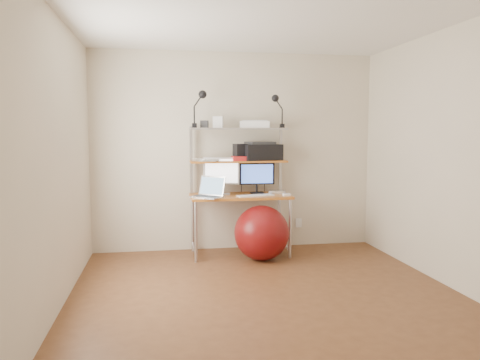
% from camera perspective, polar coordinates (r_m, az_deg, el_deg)
% --- Properties ---
extents(room, '(3.60, 3.60, 3.60)m').
position_cam_1_polar(room, '(4.22, 3.29, 2.49)').
color(room, brown).
rests_on(room, ground).
extents(computer_desk, '(1.20, 0.60, 1.57)m').
position_cam_1_polar(computer_desk, '(5.72, -0.10, 0.40)').
color(computer_desk, '#C67126').
rests_on(computer_desk, ground).
extents(desktop, '(1.20, 0.60, 0.00)m').
position_cam_1_polar(desktop, '(5.68, 0.00, -1.82)').
color(desktop, '#C67126').
rests_on(desktop, computer_desk).
extents(mid_shelf, '(1.18, 0.34, 0.00)m').
position_cam_1_polar(mid_shelf, '(5.77, -0.22, 2.40)').
color(mid_shelf, '#C67126').
rests_on(mid_shelf, computer_desk).
extents(top_shelf, '(1.18, 0.34, 0.00)m').
position_cam_1_polar(top_shelf, '(5.76, -0.22, 6.37)').
color(top_shelf, '#B8B7BC').
rests_on(top_shelf, computer_desk).
extents(floor, '(3.60, 3.60, 0.00)m').
position_cam_1_polar(floor, '(4.47, 3.19, -13.71)').
color(floor, brown).
rests_on(floor, ground).
extents(wall_outlet, '(0.08, 0.01, 0.12)m').
position_cam_1_polar(wall_outlet, '(6.28, 7.17, -5.21)').
color(wall_outlet, white).
rests_on(wall_outlet, room).
extents(monitor_silver, '(0.44, 0.19, 0.49)m').
position_cam_1_polar(monitor_silver, '(5.70, -2.29, 0.83)').
color(monitor_silver, silver).
rests_on(monitor_silver, desktop).
extents(monitor_black, '(0.44, 0.13, 0.44)m').
position_cam_1_polar(monitor_black, '(5.79, 2.07, 0.53)').
color(monitor_black, black).
rests_on(monitor_black, desktop).
extents(laptop, '(0.45, 0.44, 0.31)m').
position_cam_1_polar(laptop, '(5.48, -3.72, -1.56)').
color(laptop, silver).
rests_on(laptop, desktop).
extents(keyboard, '(0.47, 0.23, 0.01)m').
position_cam_1_polar(keyboard, '(5.58, 1.88, -1.90)').
color(keyboard, white).
rests_on(keyboard, desktop).
extents(mouse, '(0.10, 0.07, 0.02)m').
position_cam_1_polar(mouse, '(5.63, 5.71, -1.79)').
color(mouse, white).
rests_on(mouse, desktop).
extents(mac_mini, '(0.25, 0.25, 0.04)m').
position_cam_1_polar(mac_mini, '(5.84, 4.58, -1.44)').
color(mac_mini, silver).
rests_on(mac_mini, desktop).
extents(phone, '(0.08, 0.13, 0.01)m').
position_cam_1_polar(phone, '(5.58, 0.82, -1.91)').
color(phone, black).
rests_on(phone, desktop).
extents(printer, '(0.55, 0.44, 0.23)m').
position_cam_1_polar(printer, '(5.86, 2.47, 3.50)').
color(printer, black).
rests_on(printer, mid_shelf).
extents(nas_cube, '(0.17, 0.17, 0.21)m').
position_cam_1_polar(nas_cube, '(5.74, -0.00, 3.40)').
color(nas_cube, black).
rests_on(nas_cube, mid_shelf).
extents(red_box, '(0.21, 0.16, 0.06)m').
position_cam_1_polar(red_box, '(5.70, 0.05, 2.64)').
color(red_box, red).
rests_on(red_box, mid_shelf).
extents(scanner, '(0.41, 0.31, 0.10)m').
position_cam_1_polar(scanner, '(5.81, 1.84, 6.81)').
color(scanner, white).
rests_on(scanner, top_shelf).
extents(box_white, '(0.14, 0.13, 0.14)m').
position_cam_1_polar(box_white, '(5.72, -2.68, 7.06)').
color(box_white, white).
rests_on(box_white, top_shelf).
extents(box_grey, '(0.11, 0.11, 0.09)m').
position_cam_1_polar(box_grey, '(5.72, -4.36, 6.80)').
color(box_grey, '#313134').
rests_on(box_grey, top_shelf).
extents(clip_lamp_left, '(0.18, 0.10, 0.44)m').
position_cam_1_polar(clip_lamp_left, '(5.65, -4.80, 9.64)').
color(clip_lamp_left, black).
rests_on(clip_lamp_left, top_shelf).
extents(clip_lamp_right, '(0.16, 0.09, 0.41)m').
position_cam_1_polar(clip_lamp_right, '(5.80, 4.50, 9.26)').
color(clip_lamp_right, black).
rests_on(clip_lamp_right, top_shelf).
extents(exercise_ball, '(0.65, 0.65, 0.65)m').
position_cam_1_polar(exercise_ball, '(5.51, 2.65, -6.46)').
color(exercise_ball, maroon).
rests_on(exercise_ball, floor).
extents(paper_stack, '(0.37, 0.41, 0.02)m').
position_cam_1_polar(paper_stack, '(5.72, -3.91, 2.47)').
color(paper_stack, white).
rests_on(paper_stack, mid_shelf).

